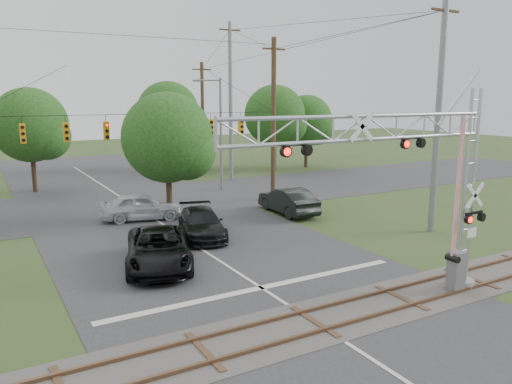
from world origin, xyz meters
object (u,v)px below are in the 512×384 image
car_dark (202,223)px  streetlight (219,128)px  pickup_black (159,249)px  traffic_signal_span (157,125)px  sedan_silver (142,206)px  crossing_gantry (410,175)px

car_dark → streetlight: streetlight is taller
pickup_black → car_dark: size_ratio=1.15×
traffic_signal_span → sedan_silver: traffic_signal_span is taller
crossing_gantry → traffic_signal_span: traffic_signal_span is taller
traffic_signal_span → streetlight: bearing=38.8°
car_dark → streetlight: bearing=74.9°
crossing_gantry → car_dark: 12.79m
sedan_silver → streetlight: bearing=-37.3°
pickup_black → streetlight: 19.27m
traffic_signal_span → pickup_black: (-3.51, -10.01, -4.86)m
sedan_silver → streetlight: 11.71m
car_dark → sedan_silver: (-1.65, 5.31, 0.09)m
car_dark → streetlight: 14.60m
crossing_gantry → traffic_signal_span: bearing=98.7°
pickup_black → streetlight: size_ratio=0.67×
traffic_signal_span → sedan_silver: bearing=-141.9°
crossing_gantry → traffic_signal_span: (-2.81, 18.37, 0.92)m
traffic_signal_span → pickup_black: traffic_signal_span is taller
streetlight → car_dark: bearing=-119.6°
crossing_gantry → streetlight: 24.35m
crossing_gantry → sedan_silver: bearing=104.3°
pickup_black → traffic_signal_span: bearing=88.0°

